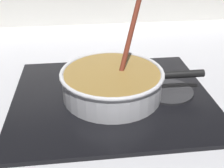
# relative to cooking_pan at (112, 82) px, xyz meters

# --- Properties ---
(ground) EXTENTS (2.40, 1.60, 0.04)m
(ground) POSITION_rel_cooking_pan_xyz_m (-0.06, -0.07, -0.07)
(ground) COLOR #B7B7BC
(hob_plate) EXTENTS (0.56, 0.48, 0.01)m
(hob_plate) POSITION_rel_cooking_pan_xyz_m (-0.00, -0.00, -0.05)
(hob_plate) COLOR black
(hob_plate) RESTS_ON ground
(burner_ring) EXTENTS (0.19, 0.19, 0.01)m
(burner_ring) POSITION_rel_cooking_pan_xyz_m (-0.00, -0.00, -0.04)
(burner_ring) COLOR #592D0C
(burner_ring) RESTS_ON hob_plate
(spare_burner) EXTENTS (0.15, 0.15, 0.01)m
(spare_burner) POSITION_rel_cooking_pan_xyz_m (0.16, -0.00, -0.04)
(spare_burner) COLOR #262628
(spare_burner) RESTS_ON hob_plate
(cooking_pan) EXTENTS (0.41, 0.29, 0.31)m
(cooking_pan) POSITION_rel_cooking_pan_xyz_m (0.00, 0.00, 0.00)
(cooking_pan) COLOR silver
(cooking_pan) RESTS_ON hob_plate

